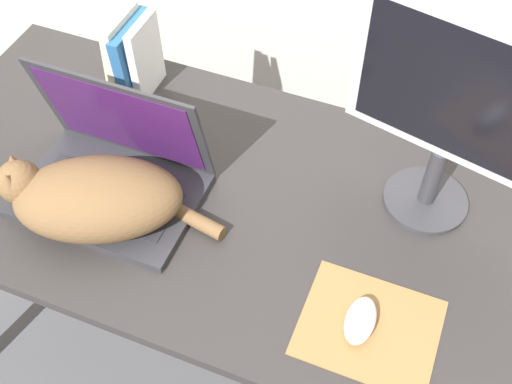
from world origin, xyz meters
TOP-DOWN VIEW (x-y plane):
  - desk at (0.00, 0.36)m, footprint 1.46×0.73m
  - laptop at (-0.22, 0.30)m, footprint 0.38×0.27m
  - cat at (-0.21, 0.21)m, footprint 0.46×0.32m
  - external_monitor at (0.41, 0.51)m, footprint 0.42×0.18m
  - mousepad at (0.38, 0.18)m, footprint 0.25×0.22m
  - computer_mouse at (0.36, 0.18)m, footprint 0.06×0.10m
  - book_row at (-0.33, 0.61)m, footprint 0.09×0.16m

SIDE VIEW (x-z plane):
  - desk at x=0.00m, z-range 0.30..1.05m
  - mousepad at x=0.38m, z-range 0.75..0.76m
  - computer_mouse at x=0.36m, z-range 0.76..0.79m
  - laptop at x=-0.22m, z-range 0.67..0.94m
  - cat at x=-0.21m, z-range 0.75..0.90m
  - book_row at x=-0.33m, z-range 0.75..0.95m
  - external_monitor at x=0.41m, z-range 0.79..1.26m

